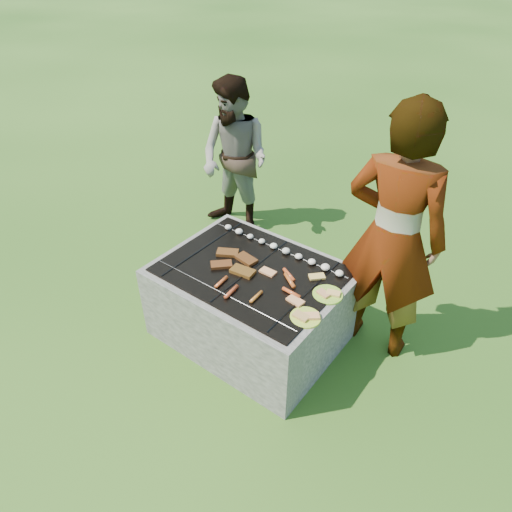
{
  "coord_description": "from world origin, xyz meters",
  "views": [
    {
      "loc": [
        1.57,
        -2.02,
        2.55
      ],
      "look_at": [
        0.0,
        0.05,
        0.7
      ],
      "focal_mm": 32.0,
      "sensor_mm": 36.0,
      "label": 1
    }
  ],
  "objects_px": {
    "plate_far": "(328,294)",
    "bystander": "(235,159)",
    "cook": "(393,238)",
    "plate_near": "(306,317)",
    "fire_pit": "(252,305)"
  },
  "relations": [
    {
      "from": "plate_far",
      "to": "cook",
      "type": "height_order",
      "value": "cook"
    },
    {
      "from": "fire_pit",
      "to": "bystander",
      "type": "distance_m",
      "value": 1.63
    },
    {
      "from": "cook",
      "to": "plate_near",
      "type": "bearing_deg",
      "value": 67.43
    },
    {
      "from": "cook",
      "to": "plate_far",
      "type": "bearing_deg",
      "value": 57.16
    },
    {
      "from": "plate_near",
      "to": "bystander",
      "type": "height_order",
      "value": "bystander"
    },
    {
      "from": "cook",
      "to": "bystander",
      "type": "xyz_separation_m",
      "value": [
        -1.85,
        0.63,
        -0.16
      ]
    },
    {
      "from": "plate_far",
      "to": "bystander",
      "type": "bearing_deg",
      "value": 147.53
    },
    {
      "from": "fire_pit",
      "to": "plate_far",
      "type": "relative_size",
      "value": 6.2
    },
    {
      "from": "plate_far",
      "to": "plate_near",
      "type": "distance_m",
      "value": 0.27
    },
    {
      "from": "bystander",
      "to": "plate_near",
      "type": "bearing_deg",
      "value": -37.21
    },
    {
      "from": "fire_pit",
      "to": "plate_far",
      "type": "distance_m",
      "value": 0.66
    },
    {
      "from": "plate_far",
      "to": "bystander",
      "type": "height_order",
      "value": "bystander"
    },
    {
      "from": "fire_pit",
      "to": "bystander",
      "type": "bearing_deg",
      "value": 133.54
    },
    {
      "from": "fire_pit",
      "to": "cook",
      "type": "xyz_separation_m",
      "value": [
        0.78,
        0.5,
        0.64
      ]
    },
    {
      "from": "cook",
      "to": "bystander",
      "type": "bearing_deg",
      "value": -23.78
    }
  ]
}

